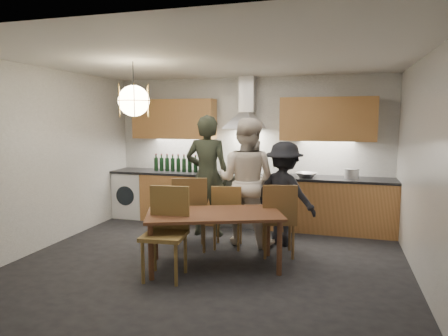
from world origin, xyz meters
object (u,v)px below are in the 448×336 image
(dining_table, at_px, (214,219))
(chair_back_left, at_px, (190,209))
(chair_front, at_px, (167,225))
(mixing_bowl, at_px, (306,175))
(person_right, at_px, (284,194))
(person_left, at_px, (207,176))
(person_mid, at_px, (246,181))
(wine_bottles, at_px, (178,163))
(stock_pot, at_px, (352,174))

(dining_table, bearing_deg, chair_back_left, 115.53)
(chair_front, relative_size, mixing_bowl, 3.10)
(dining_table, distance_m, person_right, 1.38)
(person_left, height_order, person_right, person_left)
(chair_back_left, relative_size, person_mid, 0.57)
(person_right, distance_m, mixing_bowl, 0.89)
(person_left, distance_m, wine_bottles, 1.15)
(chair_back_left, bearing_deg, stock_pot, -166.67)
(person_right, distance_m, stock_pot, 1.33)
(person_right, bearing_deg, person_left, 16.50)
(chair_front, height_order, wine_bottles, wine_bottles)
(chair_back_left, bearing_deg, person_mid, -161.01)
(chair_back_left, bearing_deg, wine_bottles, -84.89)
(mixing_bowl, bearing_deg, chair_front, -120.56)
(stock_pot, bearing_deg, person_right, -137.89)
(person_mid, bearing_deg, stock_pot, -137.32)
(stock_pot, bearing_deg, person_left, -161.26)
(chair_back_left, relative_size, mixing_bowl, 3.09)
(chair_back_left, distance_m, wine_bottles, 1.88)
(wine_bottles, bearing_deg, mixing_bowl, -2.14)
(dining_table, relative_size, chair_front, 1.74)
(person_left, bearing_deg, chair_front, 88.82)
(chair_back_left, distance_m, person_mid, 0.96)
(stock_pot, bearing_deg, person_mid, -147.21)
(chair_back_left, xyz_separation_m, chair_front, (0.06, -0.89, 0.00))
(dining_table, bearing_deg, person_right, 37.24)
(person_left, relative_size, wine_bottles, 1.98)
(dining_table, distance_m, stock_pot, 2.68)
(person_right, bearing_deg, person_mid, 32.87)
(person_left, relative_size, person_right, 1.25)
(wine_bottles, bearing_deg, person_mid, -33.98)
(person_right, relative_size, mixing_bowl, 4.47)
(chair_back_left, distance_m, person_left, 0.90)
(chair_back_left, relative_size, wine_bottles, 1.10)
(person_right, height_order, mixing_bowl, person_right)
(person_left, distance_m, stock_pot, 2.33)
(chair_front, xyz_separation_m, person_right, (1.17, 1.58, 0.16))
(stock_pot, bearing_deg, dining_table, -129.35)
(dining_table, distance_m, person_left, 1.45)
(chair_front, bearing_deg, mixing_bowl, 53.43)
(person_mid, xyz_separation_m, mixing_bowl, (0.81, 0.94, 0.00))
(person_mid, bearing_deg, wine_bottles, -24.10)
(dining_table, height_order, person_mid, person_mid)
(dining_table, distance_m, chair_front, 0.62)
(mixing_bowl, height_order, wine_bottles, wine_bottles)
(person_left, distance_m, mixing_bowl, 1.65)
(dining_table, xyz_separation_m, chair_back_left, (-0.51, 0.48, -0.01))
(dining_table, bearing_deg, wine_bottles, 101.30)
(chair_back_left, xyz_separation_m, stock_pot, (2.20, 1.57, 0.37))
(chair_front, height_order, person_left, person_left)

